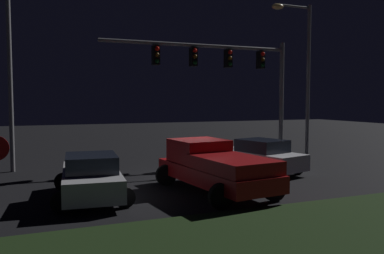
{
  "coord_description": "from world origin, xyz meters",
  "views": [
    {
      "loc": [
        -6.27,
        -15.56,
        3.28
      ],
      "look_at": [
        0.47,
        1.14,
        2.07
      ],
      "focal_mm": 37.17,
      "sensor_mm": 36.0,
      "label": 1
    }
  ],
  "objects_px": {
    "pickup_truck": "(213,164)",
    "traffic_signal_gantry": "(229,67)",
    "car_sedan": "(91,177)",
    "street_lamp_left": "(21,51)",
    "car_sedan_far": "(259,156)",
    "street_lamp_right": "(301,63)"
  },
  "relations": [
    {
      "from": "car_sedan_far",
      "to": "traffic_signal_gantry",
      "type": "bearing_deg",
      "value": -18.47
    },
    {
      "from": "car_sedan",
      "to": "street_lamp_left",
      "type": "bearing_deg",
      "value": 23.39
    },
    {
      "from": "car_sedan",
      "to": "street_lamp_left",
      "type": "distance_m",
      "value": 8.36
    },
    {
      "from": "car_sedan",
      "to": "street_lamp_left",
      "type": "relative_size",
      "value": 0.51
    },
    {
      "from": "car_sedan",
      "to": "street_lamp_left",
      "type": "xyz_separation_m",
      "value": [
        -2.16,
        6.52,
        4.77
      ]
    },
    {
      "from": "car_sedan_far",
      "to": "traffic_signal_gantry",
      "type": "height_order",
      "value": "traffic_signal_gantry"
    },
    {
      "from": "traffic_signal_gantry",
      "to": "street_lamp_left",
      "type": "bearing_deg",
      "value": 174.96
    },
    {
      "from": "car_sedan",
      "to": "street_lamp_left",
      "type": "height_order",
      "value": "street_lamp_left"
    },
    {
      "from": "pickup_truck",
      "to": "car_sedan",
      "type": "distance_m",
      "value": 4.25
    },
    {
      "from": "car_sedan",
      "to": "traffic_signal_gantry",
      "type": "xyz_separation_m",
      "value": [
        8.01,
        5.62,
        4.29
      ]
    },
    {
      "from": "pickup_truck",
      "to": "street_lamp_left",
      "type": "xyz_separation_m",
      "value": [
        -6.35,
        7.1,
        4.51
      ]
    },
    {
      "from": "pickup_truck",
      "to": "traffic_signal_gantry",
      "type": "xyz_separation_m",
      "value": [
        3.81,
        6.2,
        4.03
      ]
    },
    {
      "from": "car_sedan",
      "to": "traffic_signal_gantry",
      "type": "bearing_deg",
      "value": -49.87
    },
    {
      "from": "car_sedan",
      "to": "car_sedan_far",
      "type": "height_order",
      "value": "same"
    },
    {
      "from": "traffic_signal_gantry",
      "to": "street_lamp_right",
      "type": "height_order",
      "value": "street_lamp_right"
    },
    {
      "from": "car_sedan_far",
      "to": "street_lamp_right",
      "type": "xyz_separation_m",
      "value": [
        4.49,
        2.92,
        4.62
      ]
    },
    {
      "from": "car_sedan",
      "to": "street_lamp_right",
      "type": "bearing_deg",
      "value": -62.4
    },
    {
      "from": "car_sedan",
      "to": "street_lamp_right",
      "type": "xyz_separation_m",
      "value": [
        12.28,
        5.09,
        4.62
      ]
    },
    {
      "from": "street_lamp_left",
      "to": "car_sedan_far",
      "type": "bearing_deg",
      "value": -23.55
    },
    {
      "from": "car_sedan_far",
      "to": "street_lamp_right",
      "type": "distance_m",
      "value": 7.07
    },
    {
      "from": "car_sedan_far",
      "to": "street_lamp_left",
      "type": "bearing_deg",
      "value": 51.46
    },
    {
      "from": "pickup_truck",
      "to": "traffic_signal_gantry",
      "type": "relative_size",
      "value": 0.54
    }
  ]
}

